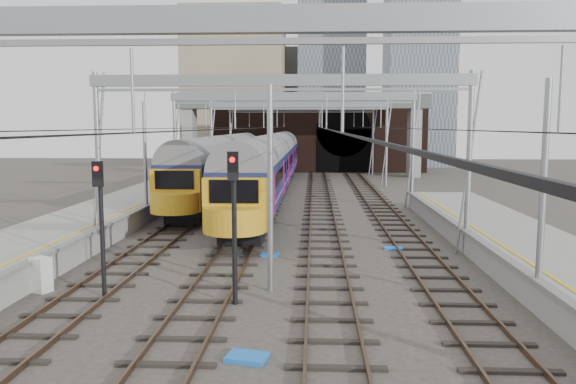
{
  "coord_description": "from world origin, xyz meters",
  "views": [
    {
      "loc": [
        1.47,
        -16.69,
        5.64
      ],
      "look_at": [
        0.2,
        10.63,
        2.4
      ],
      "focal_mm": 35.0,
      "sensor_mm": 36.0,
      "label": 1
    }
  ],
  "objects_px": {
    "train_main": "(280,156)",
    "signal_near_centre": "(234,209)",
    "train_second": "(224,164)",
    "signal_near_left": "(100,211)",
    "relay_cabinet": "(41,275)"
  },
  "relations": [
    {
      "from": "signal_near_left",
      "to": "train_main",
      "type": "bearing_deg",
      "value": 79.65
    },
    {
      "from": "train_main",
      "to": "signal_near_left",
      "type": "height_order",
      "value": "train_main"
    },
    {
      "from": "train_main",
      "to": "signal_near_centre",
      "type": "relative_size",
      "value": 13.89
    },
    {
      "from": "signal_near_centre",
      "to": "relay_cabinet",
      "type": "xyz_separation_m",
      "value": [
        -6.79,
        1.09,
        -2.47
      ]
    },
    {
      "from": "train_main",
      "to": "signal_near_left",
      "type": "distance_m",
      "value": 40.22
    },
    {
      "from": "signal_near_centre",
      "to": "relay_cabinet",
      "type": "relative_size",
      "value": 4.06
    },
    {
      "from": "train_second",
      "to": "relay_cabinet",
      "type": "xyz_separation_m",
      "value": [
        -1.8,
        -27.83,
        -1.92
      ]
    },
    {
      "from": "train_second",
      "to": "signal_near_left",
      "type": "relative_size",
      "value": 7.3
    },
    {
      "from": "train_second",
      "to": "signal_near_centre",
      "type": "xyz_separation_m",
      "value": [
        4.99,
        -28.92,
        0.55
      ]
    },
    {
      "from": "signal_near_left",
      "to": "signal_near_centre",
      "type": "relative_size",
      "value": 0.93
    },
    {
      "from": "relay_cabinet",
      "to": "signal_near_centre",
      "type": "bearing_deg",
      "value": 15.11
    },
    {
      "from": "train_second",
      "to": "signal_near_centre",
      "type": "height_order",
      "value": "train_second"
    },
    {
      "from": "train_main",
      "to": "train_second",
      "type": "bearing_deg",
      "value": -108.83
    },
    {
      "from": "train_main",
      "to": "train_second",
      "type": "xyz_separation_m",
      "value": [
        -4.0,
        -11.73,
        -0.05
      ]
    },
    {
      "from": "train_main",
      "to": "signal_near_left",
      "type": "xyz_separation_m",
      "value": [
        -3.45,
        -40.07,
        0.32
      ]
    }
  ]
}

